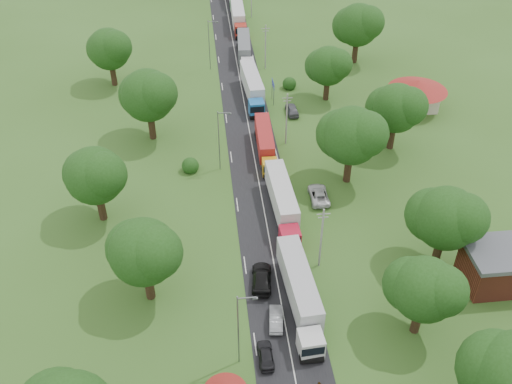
{
  "coord_description": "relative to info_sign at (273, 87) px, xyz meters",
  "views": [
    {
      "loc": [
        -7.58,
        -56.23,
        50.43
      ],
      "look_at": [
        -1.08,
        4.78,
        3.0
      ],
      "focal_mm": 40.0,
      "sensor_mm": 36.0,
      "label": 1
    }
  ],
  "objects": [
    {
      "name": "truck_2",
      "position": [
        -3.38,
        -16.55,
        -1.02
      ],
      "size": [
        2.66,
        13.53,
        3.74
      ],
      "color": "#C69317",
      "rests_on": "ground"
    },
    {
      "name": "tree_10",
      "position": [
        -20.21,
        -44.84,
        4.22
      ],
      "size": [
        8.8,
        8.8,
        11.07
      ],
      "color": "#382616",
      "rests_on": "ground"
    },
    {
      "name": "car_lane_mid",
      "position": [
        -6.2,
        -50.34,
        -2.32
      ],
      "size": [
        1.94,
        4.31,
        1.37
      ],
      "primitive_type": "imported",
      "rotation": [
        0.0,
        0.0,
        3.02
      ],
      "color": "gray",
      "rests_on": "ground"
    },
    {
      "name": "tree_7",
      "position": [
        18.79,
        15.17,
        4.85
      ],
      "size": [
        9.6,
        9.6,
        12.05
      ],
      "color": "#382616",
      "rests_on": "ground"
    },
    {
      "name": "pole_3",
      "position": [
        0.3,
        14.0,
        1.68
      ],
      "size": [
        1.6,
        0.24,
        9.0
      ],
      "color": "gray",
      "rests_on": "ground"
    },
    {
      "name": "car_verge_far",
      "position": [
        2.8,
        -4.57,
        -2.2
      ],
      "size": [
        2.09,
        4.78,
        1.6
      ],
      "primitive_type": "imported",
      "rotation": [
        0.0,
        0.0,
        3.18
      ],
      "color": "#4E4F54",
      "rests_on": "ground"
    },
    {
      "name": "car_lane_rear",
      "position": [
        -7.09,
        -44.2,
        -2.17
      ],
      "size": [
        3.03,
        5.99,
        1.67
      ],
      "primitive_type": "imported",
      "rotation": [
        0.0,
        0.0,
        3.02
      ],
      "color": "black",
      "rests_on": "ground"
    },
    {
      "name": "car_lane_front",
      "position": [
        -7.91,
        -55.0,
        -2.33
      ],
      "size": [
        1.61,
        3.97,
        1.35
      ],
      "primitive_type": "imported",
      "rotation": [
        0.0,
        0.0,
        3.15
      ],
      "color": "black",
      "rests_on": "ground"
    },
    {
      "name": "tree_6",
      "position": [
        9.79,
        0.14,
        3.59
      ],
      "size": [
        8.0,
        8.0,
        10.1
      ],
      "color": "#382616",
      "rests_on": "ground"
    },
    {
      "name": "lamp_1",
      "position": [
        -10.55,
        -20.0,
        2.55
      ],
      "size": [
        2.03,
        0.22,
        10.0
      ],
      "color": "slate",
      "rests_on": "ground"
    },
    {
      "name": "truck_4",
      "position": [
        -3.46,
        18.87,
        -0.87
      ],
      "size": [
        3.25,
        14.54,
        4.01
      ],
      "color": "silver",
      "rests_on": "ground"
    },
    {
      "name": "car_verge_near",
      "position": [
        2.8,
        -28.9,
        -2.24
      ],
      "size": [
        2.64,
        5.55,
        1.53
      ],
      "primitive_type": "imported",
      "rotation": [
        0.0,
        0.0,
        3.12
      ],
      "color": "silver",
      "rests_on": "ground"
    },
    {
      "name": "tree_2",
      "position": [
        8.79,
        -52.86,
        3.59
      ],
      "size": [
        8.0,
        8.0,
        10.1
      ],
      "color": "#382616",
      "rests_on": "ground"
    },
    {
      "name": "pole_2",
      "position": [
        0.3,
        -14.0,
        1.68
      ],
      "size": [
        1.6,
        0.24,
        9.0
      ],
      "color": "gray",
      "rests_on": "ground"
    },
    {
      "name": "ground",
      "position": [
        -5.2,
        -35.0,
        -3.0
      ],
      "size": [
        260.0,
        260.0,
        0.0
      ],
      "primitive_type": "plane",
      "color": "#30521B",
      "rests_on": "ground"
    },
    {
      "name": "lamp_0",
      "position": [
        -10.55,
        -55.0,
        2.55
      ],
      "size": [
        2.03,
        0.22,
        10.0
      ],
      "color": "slate",
      "rests_on": "ground"
    },
    {
      "name": "tree_13",
      "position": [
        -29.21,
        10.16,
        4.22
      ],
      "size": [
        8.8,
        8.8,
        11.07
      ],
      "color": "#382616",
      "rests_on": "ground"
    },
    {
      "name": "info_sign",
      "position": [
        0.0,
        0.0,
        0.0
      ],
      "size": [
        0.12,
        3.1,
        4.1
      ],
      "color": "slate",
      "rests_on": "ground"
    },
    {
      "name": "truck_3",
      "position": [
        -3.5,
        1.82,
        -0.73
      ],
      "size": [
        3.37,
        15.52,
        4.29
      ],
      "color": "#1B61A7",
      "rests_on": "ground"
    },
    {
      "name": "tree_12",
      "position": [
        -21.21,
        -9.83,
        4.85
      ],
      "size": [
        9.6,
        9.6,
        12.05
      ],
      "color": "#382616",
      "rests_on": "ground"
    },
    {
      "name": "truck_1",
      "position": [
        -2.83,
        -31.78,
        -0.76
      ],
      "size": [
        3.14,
        15.3,
        4.23
      ],
      "color": "#AB132B",
      "rests_on": "ground"
    },
    {
      "name": "road",
      "position": [
        -5.2,
        -15.0,
        -3.0
      ],
      "size": [
        8.0,
        200.0,
        0.04
      ],
      "primitive_type": "cube",
      "color": "black",
      "rests_on": "ground"
    },
    {
      "name": "truck_5",
      "position": [
        -3.28,
        36.7,
        -0.69
      ],
      "size": [
        3.0,
        15.75,
        4.36
      ],
      "color": "#9F2418",
      "rests_on": "ground"
    },
    {
      "name": "lamp_2",
      "position": [
        -10.55,
        15.0,
        2.55
      ],
      "size": [
        2.03,
        0.22,
        10.0
      ],
      "color": "slate",
      "rests_on": "ground"
    },
    {
      "name": "truck_0",
      "position": [
        -3.17,
        -48.18,
        -0.73
      ],
      "size": [
        3.46,
        15.54,
        4.29
      ],
      "color": "silver",
      "rests_on": "ground"
    },
    {
      "name": "house_brick",
      "position": [
        20.8,
        -47.0,
        -0.35
      ],
      "size": [
        8.6,
        6.6,
        5.2
      ],
      "color": "maroon",
      "rests_on": "ground"
    },
    {
      "name": "tree_5",
      "position": [
        16.79,
        -16.84,
        4.22
      ],
      "size": [
        8.8,
        8.8,
        11.07
      ],
      "color": "#382616",
      "rests_on": "ground"
    },
    {
      "name": "tree_3",
      "position": [
        14.79,
        -42.84,
        4.22
      ],
      "size": [
        8.8,
        8.8,
        11.07
      ],
      "color": "#382616",
      "rests_on": "ground"
    },
    {
      "name": "house_cream",
      "position": [
        24.8,
        -5.0,
        0.64
      ],
      "size": [
        10.08,
        10.08,
        5.8
      ],
      "color": "beige",
      "rests_on": "ground"
    },
    {
      "name": "tree_11",
      "position": [
        -27.21,
        -29.84,
        4.22
      ],
      "size": [
        8.8,
        8.8,
        11.07
      ],
      "color": "#382616",
      "rests_on": "ground"
    },
    {
      "name": "tree_4",
      "position": [
        7.79,
        -24.83,
        4.85
      ],
      "size": [
        9.6,
        9.6,
        12.05
      ],
      "color": "#382616",
      "rests_on": "ground"
    },
    {
      "name": "pole_1",
      "position": [
        0.3,
        -42.0,
        1.68
      ],
      "size": [
        1.6,
        0.24,
        9.0
      ],
      "color": "gray",
      "rests_on": "ground"
    }
  ]
}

